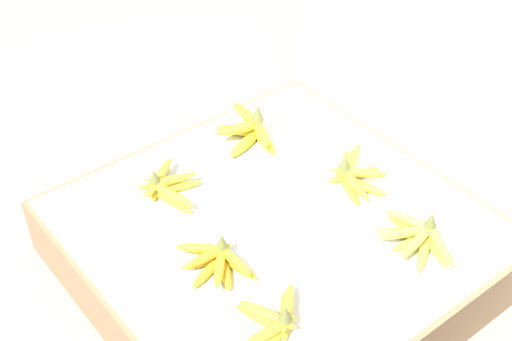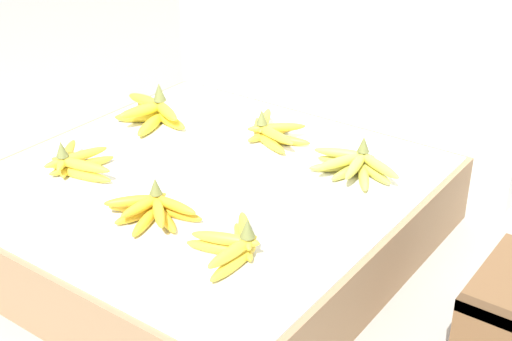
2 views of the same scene
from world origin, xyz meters
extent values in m
plane|color=gray|center=(0.00, 0.00, 0.00)|extent=(10.00, 10.00, 0.00)
cube|color=#997551|center=(0.00, 0.00, 0.09)|extent=(0.95, 0.96, 0.17)
cube|color=silver|center=(0.00, 0.00, 0.17)|extent=(0.92, 0.93, 0.00)
cube|color=white|center=(0.01, 0.75, 0.40)|extent=(1.10, 0.42, 0.80)
ellipsoid|color=gold|center=(-0.23, -0.18, 0.19)|extent=(0.17, 0.06, 0.02)
ellipsoid|color=gold|center=(-0.26, -0.14, 0.19)|extent=(0.08, 0.16, 0.02)
ellipsoid|color=gold|center=(-0.30, -0.15, 0.19)|extent=(0.13, 0.13, 0.02)
ellipsoid|color=gold|center=(-0.23, -0.18, 0.21)|extent=(0.16, 0.06, 0.02)
ellipsoid|color=gold|center=(-0.27, -0.15, 0.21)|extent=(0.06, 0.16, 0.02)
ellipsoid|color=gold|center=(-0.29, -0.16, 0.21)|extent=(0.12, 0.15, 0.02)
cone|color=olive|center=(-0.27, -0.19, 0.24)|extent=(0.03, 0.03, 0.04)
ellipsoid|color=gold|center=(-0.01, -0.21, 0.19)|extent=(0.12, 0.09, 0.02)
ellipsoid|color=gold|center=(0.01, -0.22, 0.19)|extent=(0.06, 0.13, 0.02)
ellipsoid|color=gold|center=(0.04, -0.24, 0.19)|extent=(0.06, 0.13, 0.02)
ellipsoid|color=gold|center=(0.06, -0.21, 0.19)|extent=(0.12, 0.08, 0.02)
ellipsoid|color=gold|center=(0.07, -0.18, 0.19)|extent=(0.13, 0.04, 0.02)
ellipsoid|color=gold|center=(-0.01, -0.22, 0.21)|extent=(0.10, 0.11, 0.02)
ellipsoid|color=gold|center=(0.02, -0.22, 0.21)|extent=(0.03, 0.13, 0.02)
ellipsoid|color=gold|center=(0.06, -0.22, 0.21)|extent=(0.11, 0.10, 0.02)
ellipsoid|color=gold|center=(0.07, -0.18, 0.21)|extent=(0.13, 0.03, 0.02)
cone|color=olive|center=(0.02, -0.19, 0.24)|extent=(0.03, 0.03, 0.04)
ellipsoid|color=gold|center=(0.25, -0.18, 0.19)|extent=(0.12, 0.11, 0.02)
ellipsoid|color=gold|center=(0.23, -0.23, 0.19)|extent=(0.14, 0.07, 0.02)
ellipsoid|color=gold|center=(0.28, -0.25, 0.19)|extent=(0.02, 0.14, 0.02)
ellipsoid|color=gold|center=(0.26, -0.18, 0.21)|extent=(0.11, 0.12, 0.02)
ellipsoid|color=gold|center=(0.24, -0.23, 0.21)|extent=(0.14, 0.07, 0.02)
ellipsoid|color=gold|center=(0.28, -0.25, 0.21)|extent=(0.03, 0.14, 0.02)
cone|color=olive|center=(0.28, -0.21, 0.25)|extent=(0.03, 0.03, 0.04)
ellipsoid|color=yellow|center=(-0.35, 0.20, 0.19)|extent=(0.15, 0.07, 0.03)
ellipsoid|color=yellow|center=(-0.35, 0.15, 0.19)|extent=(0.13, 0.12, 0.03)
ellipsoid|color=yellow|center=(-0.29, 0.12, 0.19)|extent=(0.07, 0.15, 0.03)
ellipsoid|color=yellow|center=(-0.27, 0.18, 0.19)|extent=(0.15, 0.06, 0.03)
ellipsoid|color=yellow|center=(-0.36, 0.19, 0.22)|extent=(0.14, 0.04, 0.03)
ellipsoid|color=yellow|center=(-0.32, 0.13, 0.22)|extent=(0.07, 0.15, 0.03)
ellipsoid|color=yellow|center=(-0.27, 0.17, 0.22)|extent=(0.14, 0.09, 0.03)
cone|color=olive|center=(-0.31, 0.19, 0.26)|extent=(0.04, 0.04, 0.05)
ellipsoid|color=gold|center=(0.03, 0.23, 0.19)|extent=(0.15, 0.08, 0.02)
ellipsoid|color=gold|center=(0.04, 0.26, 0.19)|extent=(0.15, 0.07, 0.02)
ellipsoid|color=gold|center=(0.00, 0.27, 0.19)|extent=(0.07, 0.15, 0.02)
ellipsoid|color=gold|center=(-0.04, 0.28, 0.19)|extent=(0.12, 0.13, 0.02)
ellipsoid|color=gold|center=(0.04, 0.23, 0.21)|extent=(0.15, 0.06, 0.02)
ellipsoid|color=gold|center=(0.02, 0.27, 0.21)|extent=(0.13, 0.12, 0.02)
ellipsoid|color=gold|center=(-0.03, 0.29, 0.21)|extent=(0.09, 0.15, 0.02)
cone|color=olive|center=(-0.01, 0.24, 0.25)|extent=(0.03, 0.03, 0.04)
ellipsoid|color=gold|center=(0.25, 0.24, 0.19)|extent=(0.15, 0.06, 0.02)
ellipsoid|color=gold|center=(0.24, 0.21, 0.19)|extent=(0.12, 0.12, 0.02)
ellipsoid|color=gold|center=(0.27, 0.22, 0.19)|extent=(0.05, 0.15, 0.02)
ellipsoid|color=gold|center=(0.31, 0.21, 0.19)|extent=(0.10, 0.14, 0.02)
ellipsoid|color=gold|center=(0.31, 0.24, 0.19)|extent=(0.14, 0.09, 0.02)
ellipsoid|color=gold|center=(0.24, 0.24, 0.21)|extent=(0.15, 0.07, 0.02)
ellipsoid|color=gold|center=(0.26, 0.20, 0.21)|extent=(0.08, 0.14, 0.02)
ellipsoid|color=gold|center=(0.29, 0.20, 0.21)|extent=(0.05, 0.15, 0.02)
ellipsoid|color=gold|center=(0.33, 0.23, 0.21)|extent=(0.15, 0.08, 0.02)
cone|color=olive|center=(0.28, 0.25, 0.24)|extent=(0.03, 0.03, 0.04)
camera|label=1|loc=(1.00, -0.85, 1.43)|focal=50.00mm
camera|label=2|loc=(0.97, -1.13, 0.96)|focal=50.00mm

